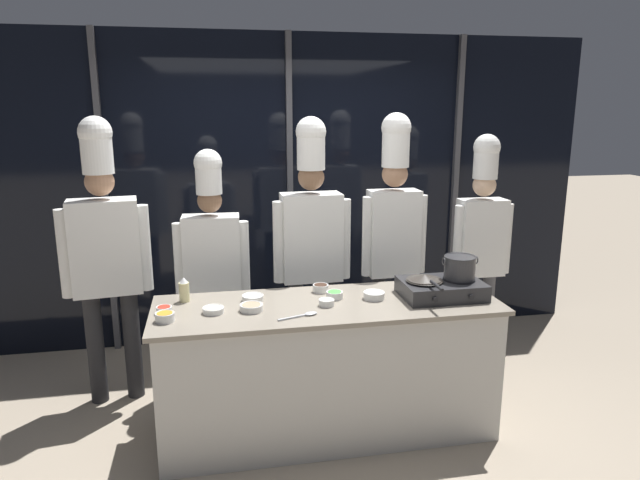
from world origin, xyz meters
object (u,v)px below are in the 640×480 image
(prep_bowl_chicken, at_px, (213,310))
(prep_bowl_chili_flakes, at_px, (164,310))
(prep_bowl_rice, at_px, (374,295))
(portable_stove, at_px, (441,288))
(frying_pan, at_px, (425,278))
(prep_bowl_onion, at_px, (253,297))
(chef_pastry, at_px, (393,224))
(prep_bowl_garlic, at_px, (326,302))
(chef_sous, at_px, (212,255))
(prep_bowl_soy_glaze, at_px, (320,288))
(prep_bowl_mushrooms, at_px, (251,307))
(chef_head, at_px, (105,245))
(stock_pot, at_px, (460,267))
(chef_apprentice, at_px, (481,232))
(serving_spoon_slotted, at_px, (306,315))
(chef_line, at_px, (311,234))
(squeeze_bottle_oil, at_px, (184,290))
(prep_bowl_carrots, at_px, (165,316))
(prep_bowl_scallions, at_px, (335,294))

(prep_bowl_chicken, relative_size, prep_bowl_chili_flakes, 1.38)
(prep_bowl_rice, bearing_deg, prep_bowl_chicken, -176.61)
(portable_stove, height_order, frying_pan, frying_pan)
(prep_bowl_onion, height_order, chef_pastry, chef_pastry)
(prep_bowl_garlic, xyz_separation_m, chef_sous, (-0.68, 0.81, 0.12))
(portable_stove, height_order, prep_bowl_soy_glaze, portable_stove)
(prep_bowl_chili_flakes, xyz_separation_m, chef_sous, (0.29, 0.76, 0.12))
(frying_pan, distance_m, prep_bowl_mushrooms, 1.12)
(frying_pan, distance_m, chef_head, 2.18)
(stock_pot, distance_m, chef_apprentice, 0.97)
(portable_stove, distance_m, chef_apprentice, 1.05)
(frying_pan, distance_m, serving_spoon_slotted, 0.83)
(chef_line, height_order, chef_apprentice, chef_line)
(squeeze_bottle_oil, height_order, prep_bowl_mushrooms, squeeze_bottle_oil)
(chef_head, height_order, chef_pastry, chef_pastry)
(prep_bowl_chili_flakes, bearing_deg, prep_bowl_rice, 0.73)
(prep_bowl_carrots, bearing_deg, stock_pot, 3.30)
(prep_bowl_garlic, xyz_separation_m, prep_bowl_scallions, (0.08, 0.13, 0.00))
(portable_stove, distance_m, squeeze_bottle_oil, 1.65)
(prep_bowl_scallions, distance_m, chef_line, 0.71)
(prep_bowl_garlic, bearing_deg, prep_bowl_chicken, 179.31)
(prep_bowl_garlic, bearing_deg, chef_head, 151.99)
(frying_pan, height_order, prep_bowl_carrots, frying_pan)
(prep_bowl_chili_flakes, relative_size, prep_bowl_rice, 0.68)
(serving_spoon_slotted, bearing_deg, prep_bowl_mushrooms, 154.67)
(frying_pan, relative_size, chef_pastry, 0.20)
(prep_bowl_carrots, relative_size, chef_head, 0.06)
(stock_pot, relative_size, prep_bowl_mushrooms, 1.63)
(prep_bowl_mushrooms, bearing_deg, prep_bowl_chicken, 178.01)
(portable_stove, distance_m, prep_bowl_scallions, 0.69)
(prep_bowl_scallions, height_order, serving_spoon_slotted, prep_bowl_scallions)
(stock_pot, height_order, chef_sous, chef_sous)
(squeeze_bottle_oil, xyz_separation_m, prep_bowl_chicken, (0.18, -0.24, -0.05))
(serving_spoon_slotted, height_order, chef_pastry, chef_pastry)
(stock_pot, distance_m, prep_bowl_scallions, 0.83)
(prep_bowl_chicken, xyz_separation_m, prep_bowl_onion, (0.25, 0.17, 0.00))
(prep_bowl_onion, distance_m, chef_apprentice, 1.99)
(prep_bowl_carrots, height_order, chef_pastry, chef_pastry)
(squeeze_bottle_oil, bearing_deg, portable_stove, -7.79)
(portable_stove, relative_size, prep_bowl_soy_glaze, 4.88)
(squeeze_bottle_oil, bearing_deg, prep_bowl_carrots, -106.73)
(prep_bowl_soy_glaze, bearing_deg, prep_bowl_mushrooms, -150.27)
(prep_bowl_garlic, height_order, prep_bowl_rice, prep_bowl_rice)
(prep_bowl_chili_flakes, bearing_deg, chef_sous, 68.76)
(chef_pastry, xyz_separation_m, chef_apprentice, (0.75, 0.03, -0.10))
(prep_bowl_onion, xyz_separation_m, serving_spoon_slotted, (0.29, -0.32, -0.02))
(prep_bowl_chili_flakes, relative_size, chef_sous, 0.05)
(chef_pastry, bearing_deg, chef_head, 0.51)
(prep_bowl_chicken, xyz_separation_m, chef_line, (0.74, 0.78, 0.25))
(chef_head, distance_m, chef_apprentice, 2.84)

